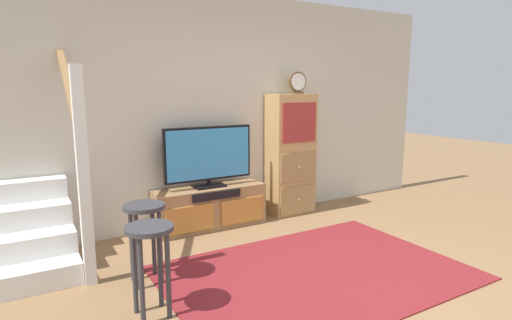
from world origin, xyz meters
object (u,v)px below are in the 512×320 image
television (209,155)px  side_cabinet (291,155)px  bar_stool_near (150,249)px  media_console (210,207)px  desk_clock (297,83)px  bar_stool_far (145,224)px

television → side_cabinet: size_ratio=0.69×
side_cabinet → bar_stool_near: (-2.28, -1.55, -0.26)m
television → media_console: bearing=-90.0°
television → desk_clock: (1.21, -0.03, 0.82)m
side_cabinet → bar_stool_far: 2.41m
desk_clock → bar_stool_far: (-2.25, -1.00, -1.17)m
side_cabinet → bar_stool_far: side_cabinet is taller
television → desk_clock: desk_clock is taller
media_console → television: size_ratio=1.23×
media_console → desk_clock: size_ratio=4.83×
bar_stool_near → bar_stool_far: bearing=78.3°
desk_clock → bar_stool_near: bearing=-147.0°
media_console → bar_stool_near: (-1.15, -1.54, 0.26)m
media_console → desk_clock: 1.88m
television → bar_stool_near: bearing=-126.3°
media_console → bar_stool_far: 1.47m
desk_clock → bar_stool_near: size_ratio=0.40×
television → bar_stool_far: television is taller
media_console → television: (-0.00, 0.02, 0.61)m
side_cabinet → desk_clock: desk_clock is taller
television → bar_stool_far: bearing=-135.2°
television → bar_stool_far: (-1.03, -1.03, -0.35)m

